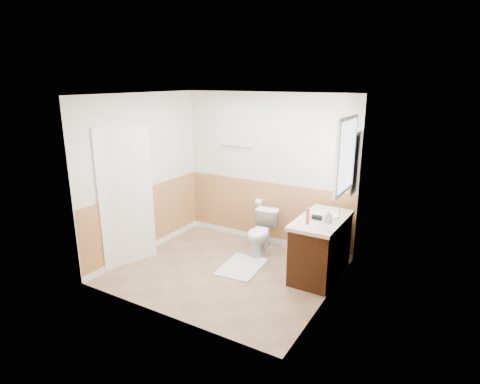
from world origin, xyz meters
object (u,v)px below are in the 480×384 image
Objects in this scene: toilet at (261,233)px; soap_dispenser at (328,216)px; lotion_bottle at (308,216)px; bath_mat at (242,267)px; vanity_cabinet at (321,249)px.

soap_dispenser reaches higher than toilet.
soap_dispenser is (0.22, 0.18, -0.02)m from lotion_bottle.
bath_mat is 1.53m from soap_dispenser.
toilet is at bearing 167.57° from vanity_cabinet.
toilet reaches higher than bath_mat.
soap_dispenser is at bearing -22.44° from toilet.
lotion_bottle is (-0.10, -0.31, 0.56)m from vanity_cabinet.
lotion_bottle is (0.97, -0.55, 0.62)m from toilet.
bath_mat is 0.73× the size of vanity_cabinet.
lotion_bottle is (0.97, 0.06, 0.95)m from bath_mat.
soap_dispenser is at bearing 39.97° from lotion_bottle.
lotion_bottle is at bearing -140.03° from soap_dispenser.
toilet is 1.38m from soap_dispenser.
toilet is at bearing 90.00° from bath_mat.
toilet is 1.27m from lotion_bottle.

